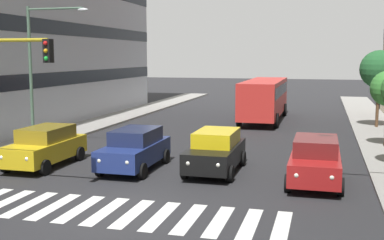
{
  "coord_description": "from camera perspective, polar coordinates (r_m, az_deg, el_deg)",
  "views": [
    {
      "loc": [
        -5.96,
        13.42,
        4.79
      ],
      "look_at": [
        -0.81,
        -5.6,
        2.19
      ],
      "focal_mm": 45.57,
      "sensor_mm": 36.0,
      "label": 1
    }
  ],
  "objects": [
    {
      "name": "car_2",
      "position": [
        20.8,
        -6.7,
        -3.36
      ],
      "size": [
        2.02,
        4.44,
        1.72
      ],
      "color": "navy",
      "rests_on": "ground_plane"
    },
    {
      "name": "street_lamp_right",
      "position": [
        25.83,
        -17.34,
        6.63
      ],
      "size": [
        3.39,
        0.28,
        7.09
      ],
      "color": "#4C6B56",
      "rests_on": "sidewalk_right"
    },
    {
      "name": "car_0",
      "position": [
        18.99,
        14.23,
        -4.59
      ],
      "size": [
        2.02,
        4.44,
        1.72
      ],
      "color": "maroon",
      "rests_on": "ground_plane"
    },
    {
      "name": "crosswalk_markings",
      "position": [
        15.45,
        -8.51,
        -10.62
      ],
      "size": [
        10.35,
        2.8,
        0.01
      ],
      "color": "silver",
      "rests_on": "ground_plane"
    },
    {
      "name": "car_1",
      "position": [
        20.24,
        2.8,
        -3.62
      ],
      "size": [
        2.02,
        4.44,
        1.72
      ],
      "color": "black",
      "rests_on": "ground_plane"
    },
    {
      "name": "bus_behind_traffic",
      "position": [
        36.56,
        8.47,
        2.84
      ],
      "size": [
        2.78,
        10.5,
        3.0
      ],
      "color": "red",
      "rests_on": "ground_plane"
    },
    {
      "name": "car_3",
      "position": [
        22.21,
        -16.82,
        -2.94
      ],
      "size": [
        2.02,
        4.44,
        1.72
      ],
      "color": "gold",
      "rests_on": "ground_plane"
    },
    {
      "name": "street_tree_3",
      "position": [
        33.97,
        21.07,
        5.54
      ],
      "size": [
        2.47,
        2.47,
        5.02
      ],
      "color": "#513823",
      "rests_on": "sidewalk_left"
    },
    {
      "name": "ground_plane",
      "position": [
        15.45,
        -8.51,
        -10.64
      ],
      "size": [
        180.0,
        180.0,
        0.0
      ],
      "primitive_type": "plane",
      "color": "#262628"
    }
  ]
}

